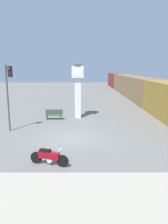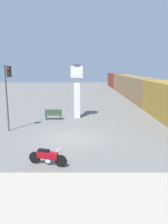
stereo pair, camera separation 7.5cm
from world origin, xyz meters
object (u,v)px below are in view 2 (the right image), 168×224
clock_tower (77,82)px  bench (53,114)px  motorcycle (47,157)px  freight_train (131,86)px  traffic_light (8,87)px

clock_tower → bench: (-2.22, -0.79, -2.91)m
motorcycle → clock_tower: (1.15, 10.60, 2.97)m
freight_train → bench: 21.28m
freight_train → traffic_light: size_ratio=10.08×
clock_tower → bench: size_ratio=3.21×
clock_tower → traffic_light: (-4.97, -4.57, -0.02)m
traffic_light → bench: size_ratio=3.11×
clock_tower → freight_train: clock_tower is taller
motorcycle → traffic_light: (-3.82, 6.03, 2.95)m
motorcycle → freight_train: size_ratio=0.04×
freight_train → motorcycle: bearing=-109.6°
motorcycle → traffic_light: 7.72m
freight_train → bench: (-11.05, -18.14, -1.21)m
traffic_light → bench: bearing=54.0°
motorcycle → clock_tower: 11.06m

